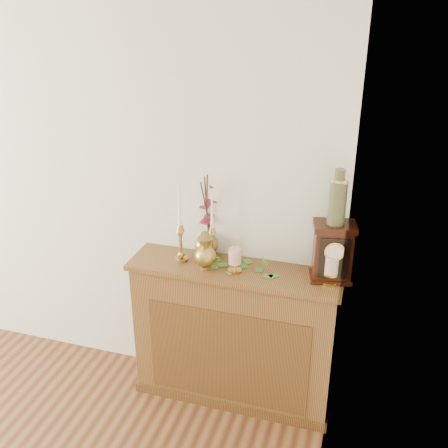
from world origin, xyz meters
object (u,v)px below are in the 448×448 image
(ginger_jar, at_px, (208,216))
(ceramic_vase, at_px, (338,200))
(candlestick_center, at_px, (212,238))
(bud_vase, at_px, (205,254))
(candlestick_left, at_px, (180,237))
(mantel_clock, at_px, (333,252))

(ginger_jar, xyz_separation_m, ceramic_vase, (0.74, -0.11, 0.23))
(ginger_jar, bearing_deg, candlestick_center, -59.03)
(candlestick_center, bearing_deg, bud_vase, -91.07)
(candlestick_left, height_order, ginger_jar, ginger_jar)
(candlestick_center, xyz_separation_m, bud_vase, (-0.00, -0.12, -0.04))
(candlestick_center, relative_size, ceramic_vase, 1.42)
(mantel_clock, bearing_deg, candlestick_center, 165.76)
(mantel_clock, height_order, ceramic_vase, ceramic_vase)
(bud_vase, height_order, ceramic_vase, ceramic_vase)
(ceramic_vase, bearing_deg, mantel_clock, -77.93)
(bud_vase, bearing_deg, candlestick_left, 162.31)
(ginger_jar, height_order, mantel_clock, ginger_jar)
(candlestick_left, distance_m, ginger_jar, 0.21)
(candlestick_center, height_order, ginger_jar, ginger_jar)
(bud_vase, relative_size, mantel_clock, 0.59)
(bud_vase, distance_m, ceramic_vase, 0.79)
(ceramic_vase, bearing_deg, candlestick_center, 178.08)
(ginger_jar, distance_m, ceramic_vase, 0.79)
(ceramic_vase, bearing_deg, candlestick_left, -177.08)
(candlestick_left, bearing_deg, candlestick_center, 21.41)
(candlestick_center, bearing_deg, ginger_jar, 120.97)
(candlestick_center, distance_m, ceramic_vase, 0.77)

